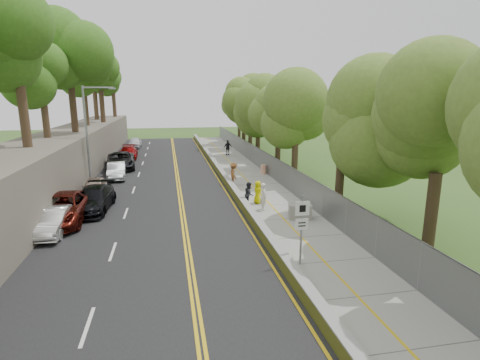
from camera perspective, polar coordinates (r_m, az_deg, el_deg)
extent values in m
plane|color=#33511E|center=(19.35, 3.10, -9.29)|extent=(140.00, 140.00, 0.00)
cube|color=black|center=(33.19, -12.39, -0.13)|extent=(11.20, 66.00, 0.04)
cube|color=gray|center=(33.90, 1.15, 0.45)|extent=(4.20, 66.00, 0.05)
cube|color=gold|center=(33.45, -2.70, 0.75)|extent=(0.42, 66.00, 0.60)
cube|color=#595147|center=(34.04, -26.32, 2.55)|extent=(5.00, 66.00, 4.00)
cube|color=slate|center=(34.20, 4.60, 2.19)|extent=(0.04, 66.00, 2.00)
cylinder|color=gray|center=(32.17, -22.30, 6.01)|extent=(0.18, 0.18, 8.00)
cylinder|color=gray|center=(31.81, -20.90, 13.02)|extent=(2.30, 0.13, 0.13)
cube|color=gray|center=(31.65, -18.91, 13.09)|extent=(0.50, 0.22, 0.14)
cylinder|color=gray|center=(16.39, 9.32, -7.62)|extent=(0.09, 0.09, 3.10)
cube|color=white|center=(16.05, 9.49, -4.30)|extent=(0.62, 0.04, 0.62)
cube|color=white|center=(16.27, 9.40, -6.66)|extent=(0.56, 0.04, 0.50)
cylinder|color=#DA5014|center=(35.16, 3.60, 1.63)|extent=(0.52, 0.52, 0.86)
cube|color=gray|center=(22.79, 9.13, -4.69)|extent=(1.50, 1.26, 0.88)
imported|color=silver|center=(22.38, -26.59, -5.64)|extent=(1.55, 4.14, 1.35)
imported|color=#51120B|center=(24.04, -25.48, -3.93)|extent=(2.95, 6.05, 1.66)
imported|color=black|center=(25.66, -21.45, -2.74)|extent=(2.48, 5.32, 1.50)
imported|color=tan|center=(29.36, -21.28, -1.03)|extent=(1.79, 3.96, 1.32)
imported|color=#B0B2B8|center=(34.92, -18.31, 1.37)|extent=(1.86, 4.40, 1.41)
imported|color=black|center=(39.54, -17.75, 2.85)|extent=(3.22, 6.09, 1.63)
imported|color=maroon|center=(45.61, -16.66, 4.04)|extent=(2.12, 4.95, 1.42)
imported|color=silver|center=(54.88, -15.75, 5.50)|extent=(1.80, 4.26, 1.44)
imported|color=#D6D702|center=(25.47, 2.72, -1.86)|extent=(0.75, 0.90, 1.56)
imported|color=silver|center=(23.97, 3.61, -2.55)|extent=(0.44, 0.66, 1.78)
imported|color=black|center=(24.86, 1.41, -2.16)|extent=(0.87, 0.96, 1.62)
imported|color=brown|center=(30.48, -0.97, 0.91)|extent=(0.79, 1.27, 1.89)
imported|color=black|center=(46.11, -1.87, 4.95)|extent=(1.17, 0.69, 1.87)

